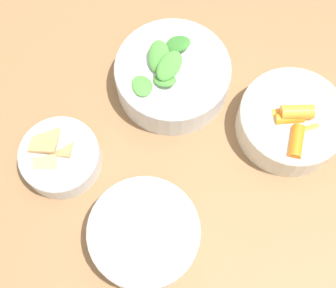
{
  "coord_description": "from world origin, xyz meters",
  "views": [
    {
      "loc": [
        0.28,
        0.16,
        1.48
      ],
      "look_at": [
        0.06,
        -0.0,
        0.79
      ],
      "focal_mm": 50.0,
      "sensor_mm": 36.0,
      "label": 1
    }
  ],
  "objects_px": {
    "bowl_greens": "(172,75)",
    "bowl_beans_hotdog": "(144,234)",
    "bowl_carrots": "(291,121)",
    "bowl_cookies": "(60,157)"
  },
  "relations": [
    {
      "from": "bowl_greens",
      "to": "bowl_beans_hotdog",
      "type": "height_order",
      "value": "bowl_greens"
    },
    {
      "from": "bowl_carrots",
      "to": "bowl_beans_hotdog",
      "type": "xyz_separation_m",
      "value": [
        0.28,
        -0.08,
        -0.01
      ]
    },
    {
      "from": "bowl_carrots",
      "to": "bowl_greens",
      "type": "height_order",
      "value": "bowl_greens"
    },
    {
      "from": "bowl_carrots",
      "to": "bowl_greens",
      "type": "xyz_separation_m",
      "value": [
        0.05,
        -0.2,
        0.0
      ]
    },
    {
      "from": "bowl_beans_hotdog",
      "to": "bowl_cookies",
      "type": "distance_m",
      "value": 0.18
    },
    {
      "from": "bowl_beans_hotdog",
      "to": "bowl_cookies",
      "type": "height_order",
      "value": "bowl_beans_hotdog"
    },
    {
      "from": "bowl_beans_hotdog",
      "to": "bowl_cookies",
      "type": "relative_size",
      "value": 1.3
    },
    {
      "from": "bowl_carrots",
      "to": "bowl_cookies",
      "type": "bearing_deg",
      "value": -44.35
    },
    {
      "from": "bowl_greens",
      "to": "bowl_cookies",
      "type": "distance_m",
      "value": 0.23
    },
    {
      "from": "bowl_greens",
      "to": "bowl_cookies",
      "type": "xyz_separation_m",
      "value": [
        0.22,
        -0.06,
        -0.01
      ]
    }
  ]
}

